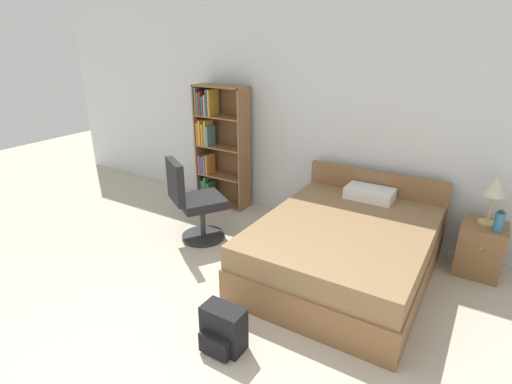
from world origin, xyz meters
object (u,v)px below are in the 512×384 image
nightstand (480,249)px  table_lamp (495,188)px  water_bottle (499,222)px  bookshelf (217,145)px  backpack_black (223,330)px  bed (346,247)px  office_chair (194,203)px

nightstand → table_lamp: size_ratio=1.07×
table_lamp → water_bottle: size_ratio=2.37×
bookshelf → backpack_black: size_ratio=4.60×
bookshelf → water_bottle: bookshelf is taller
bookshelf → backpack_black: bookshelf is taller
bookshelf → table_lamp: (3.26, -0.06, 0.06)m
bed → backpack_black: (-0.41, -1.47, -0.12)m
water_bottle → backpack_black: 2.67m
bookshelf → nightstand: (3.26, -0.10, -0.56)m
bookshelf → table_lamp: size_ratio=3.32×
office_chair → water_bottle: size_ratio=4.75×
bookshelf → nightstand: 3.31m
bed → nightstand: size_ratio=3.76×
bookshelf → backpack_black: bearing=-52.7°
nightstand → table_lamp: 0.62m
bookshelf → office_chair: (0.45, -1.04, -0.37)m
office_chair → nightstand: (2.81, 0.94, -0.20)m
nightstand → bed: bearing=-148.1°
bed → office_chair: bearing=-171.9°
office_chair → table_lamp: size_ratio=2.00×
bed → water_bottle: size_ratio=9.58×
bed → backpack_black: 1.53m
bookshelf → table_lamp: 3.26m
bookshelf → backpack_black: (1.73, -2.27, -0.66)m
bookshelf → water_bottle: (3.35, -0.20, -0.21)m
backpack_black → table_lamp: bearing=55.1°
office_chair → nightstand: office_chair is taller
office_chair → table_lamp: bearing=19.1°
bookshelf → nightstand: size_ratio=3.10×
office_chair → bookshelf: bearing=113.2°
bookshelf → bed: bearing=-20.5°
nightstand → water_bottle: bearing=-46.0°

